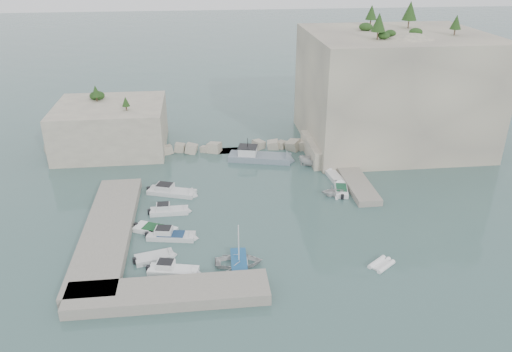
{
  "coord_description": "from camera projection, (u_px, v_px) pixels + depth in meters",
  "views": [
    {
      "loc": [
        -6.34,
        -48.97,
        28.88
      ],
      "look_at": [
        0.0,
        6.0,
        3.0
      ],
      "focal_mm": 35.0,
      "sensor_mm": 36.0,
      "label": 1
    }
  ],
  "objects": [
    {
      "name": "motorboat_f",
      "position": [
        174.0,
        273.0,
        48.11
      ],
      "size": [
        5.49,
        2.71,
        1.4
      ],
      "primitive_type": null,
      "rotation": [
        0.0,
        0.0,
        -0.23
      ],
      "color": "white",
      "rests_on": "ground"
    },
    {
      "name": "vegetation",
      "position": [
        362.0,
        25.0,
        73.17
      ],
      "size": [
        53.48,
        13.88,
        13.4
      ],
      "color": "#1E4219",
      "rests_on": "ground"
    },
    {
      "name": "ground",
      "position": [
        262.0,
        222.0,
        56.96
      ],
      "size": [
        400.0,
        400.0,
        0.0
      ],
      "primitive_type": "plane",
      "color": "#426360",
      "rests_on": "ground"
    },
    {
      "name": "motorboat_e",
      "position": [
        155.0,
        260.0,
        50.14
      ],
      "size": [
        4.44,
        2.63,
        0.7
      ],
      "primitive_type": null,
      "rotation": [
        0.0,
        0.0,
        0.24
      ],
      "color": "silver",
      "rests_on": "ground"
    },
    {
      "name": "rowboat_mast",
      "position": [
        239.0,
        242.0,
        48.31
      ],
      "size": [
        0.1,
        0.1,
        4.2
      ],
      "primitive_type": "cylinder",
      "color": "white",
      "rests_on": "rowboat"
    },
    {
      "name": "breakwater",
      "position": [
        238.0,
        146.0,
        76.36
      ],
      "size": [
        28.0,
        3.0,
        1.4
      ],
      "primitive_type": "cube",
      "color": "beige",
      "rests_on": "ground"
    },
    {
      "name": "outcrop_west",
      "position": [
        111.0,
        127.0,
        75.9
      ],
      "size": [
        16.0,
        14.0,
        7.0
      ],
      "primitive_type": "cube",
      "color": "beige",
      "rests_on": "ground"
    },
    {
      "name": "work_boat",
      "position": [
        260.0,
        160.0,
        73.12
      ],
      "size": [
        10.34,
        5.25,
        2.2
      ],
      "primitive_type": null,
      "rotation": [
        0.0,
        0.0,
        -0.25
      ],
      "color": "slate",
      "rests_on": "ground"
    },
    {
      "name": "motorboat_c",
      "position": [
        156.0,
        232.0,
        54.98
      ],
      "size": [
        5.43,
        3.87,
        0.7
      ],
      "primitive_type": null,
      "rotation": [
        0.0,
        0.0,
        -0.44
      ],
      "color": "white",
      "rests_on": "ground"
    },
    {
      "name": "tender_east_c",
      "position": [
        334.0,
        178.0,
        67.49
      ],
      "size": [
        1.93,
        4.58,
        0.7
      ],
      "primitive_type": null,
      "rotation": [
        0.0,
        0.0,
        1.68
      ],
      "color": "silver",
      "rests_on": "ground"
    },
    {
      "name": "ledge_east",
      "position": [
        352.0,
        176.0,
        67.19
      ],
      "size": [
        3.0,
        16.0,
        0.8
      ],
      "primitive_type": "cube",
      "color": "#9E9689",
      "rests_on": "ground"
    },
    {
      "name": "motorboat_d",
      "position": [
        171.0,
        238.0,
        53.78
      ],
      "size": [
        5.82,
        2.66,
        1.4
      ],
      "primitive_type": null,
      "rotation": [
        0.0,
        0.0,
        -0.18
      ],
      "color": "silver",
      "rests_on": "ground"
    },
    {
      "name": "tender_east_d",
      "position": [
        314.0,
        166.0,
        71.19
      ],
      "size": [
        4.89,
        2.98,
        1.77
      ],
      "primitive_type": "imported",
      "rotation": [
        0.0,
        0.0,
        1.28
      ],
      "color": "silver",
      "rests_on": "ground"
    },
    {
      "name": "tender_east_b",
      "position": [
        341.0,
        191.0,
        63.94
      ],
      "size": [
        2.45,
        4.8,
        0.7
      ],
      "primitive_type": null,
      "rotation": [
        0.0,
        0.0,
        1.37
      ],
      "color": "white",
      "rests_on": "ground"
    },
    {
      "name": "motorboat_b",
      "position": [
        169.0,
        213.0,
        58.8
      ],
      "size": [
        4.9,
        1.65,
        1.4
      ],
      "primitive_type": null,
      "rotation": [
        0.0,
        0.0,
        0.01
      ],
      "color": "silver",
      "rests_on": "ground"
    },
    {
      "name": "motorboat_a",
      "position": [
        172.0,
        194.0,
        63.28
      ],
      "size": [
        6.96,
        4.08,
        1.4
      ],
      "primitive_type": null,
      "rotation": [
        0.0,
        0.0,
        -0.34
      ],
      "color": "silver",
      "rests_on": "ground"
    },
    {
      "name": "rowboat",
      "position": [
        239.0,
        264.0,
        49.41
      ],
      "size": [
        4.83,
        3.53,
        0.98
      ],
      "primitive_type": "imported",
      "rotation": [
        0.0,
        0.0,
        1.54
      ],
      "color": "silver",
      "rests_on": "ground"
    },
    {
      "name": "cliff_east",
      "position": [
        392.0,
        90.0,
        76.44
      ],
      "size": [
        26.0,
        22.0,
        17.0
      ],
      "primitive_type": "cube",
      "color": "beige",
      "rests_on": "ground"
    },
    {
      "name": "tender_east_a",
      "position": [
        333.0,
        196.0,
        62.87
      ],
      "size": [
        3.04,
        2.65,
        1.55
      ],
      "primitive_type": "imported",
      "rotation": [
        0.0,
        0.0,
        1.61
      ],
      "color": "silver",
      "rests_on": "ground"
    },
    {
      "name": "quay_west",
      "position": [
        108.0,
        231.0,
        54.06
      ],
      "size": [
        5.0,
        24.0,
        1.1
      ],
      "primitive_type": "cube",
      "color": "#9E9689",
      "rests_on": "ground"
    },
    {
      "name": "quay_south",
      "position": [
        168.0,
        294.0,
        44.44
      ],
      "size": [
        18.0,
        4.0,
        1.1
      ],
      "primitive_type": "cube",
      "color": "#9E9689",
      "rests_on": "ground"
    },
    {
      "name": "inflatable_dinghy",
      "position": [
        381.0,
        266.0,
        49.18
      ],
      "size": [
        3.07,
        2.8,
        0.44
      ],
      "primitive_type": null,
      "rotation": [
        0.0,
        0.0,
        0.65
      ],
      "color": "white",
      "rests_on": "ground"
    },
    {
      "name": "cliff_terrace",
      "position": [
        334.0,
        148.0,
        73.98
      ],
      "size": [
        8.0,
        10.0,
        2.5
      ],
      "primitive_type": "cube",
      "color": "beige",
      "rests_on": "ground"
    }
  ]
}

